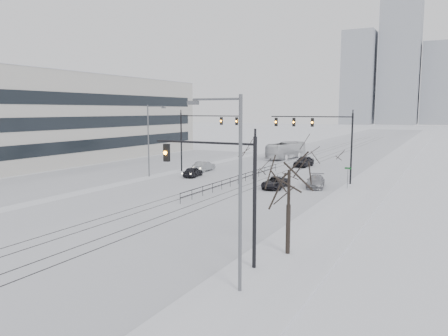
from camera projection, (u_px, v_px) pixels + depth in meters
The scene contains 21 objects.
road at pixel (312, 158), 75.99m from camera, with size 22.00×260.00×0.02m, color silver.
sidewalk_east at pixel (395, 162), 69.83m from camera, with size 5.00×260.00×0.16m, color silver.
curb at pixel (379, 162), 70.95m from camera, with size 0.10×260.00×0.12m, color gray.
parking_strip at pixel (128, 168), 63.11m from camera, with size 14.00×60.00×0.03m, color silver.
tram_rails at pixel (270, 173), 58.39m from camera, with size 5.30×180.00×0.01m.
office_building at pixel (40, 118), 70.39m from camera, with size 20.20×62.20×14.11m.
skyline at pixel (424, 72), 257.72m from camera, with size 96.00×48.00×72.00m.
traffic_mast_near at pixel (227, 182), 22.94m from camera, with size 6.10×0.37×7.00m.
traffic_mast_ne at pixel (322, 133), 49.51m from camera, with size 9.60×0.37×8.00m.
traffic_mast_nw at pixel (200, 131), 58.03m from camera, with size 9.10×0.37×8.00m.
street_light_east at pixel (234, 181), 19.35m from camera, with size 2.73×0.25×9.00m.
street_light_west at pixel (150, 135), 54.47m from camera, with size 2.73×0.25×9.00m.
bare_tree at pixel (289, 179), 24.50m from camera, with size 4.40×4.40×6.10m.
median_fence at pixel (238, 179), 49.52m from camera, with size 0.06×24.00×1.00m.
street_sign at pixel (348, 175), 45.76m from camera, with size 0.70×0.06×2.40m.
sedan_sb_inner at pixel (193, 172), 54.86m from camera, with size 1.51×3.75×1.28m, color black.
sedan_sb_outer at pixel (204, 166), 59.92m from camera, with size 1.46×4.19×1.38m, color gray.
sedan_nb_front at pixel (275, 183), 46.75m from camera, with size 2.03×4.41×1.23m, color black.
sedan_nb_right at pixel (316, 182), 47.30m from camera, with size 1.83×4.51×1.31m, color gray.
sedan_nb_far at pixel (304, 161), 64.79m from camera, with size 1.85×4.60×1.57m, color black.
box_truck at pixel (286, 151), 75.42m from camera, with size 2.40×10.25×2.86m, color silver.
Camera 1 is at (21.09, -14.17, 8.30)m, focal length 35.00 mm.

